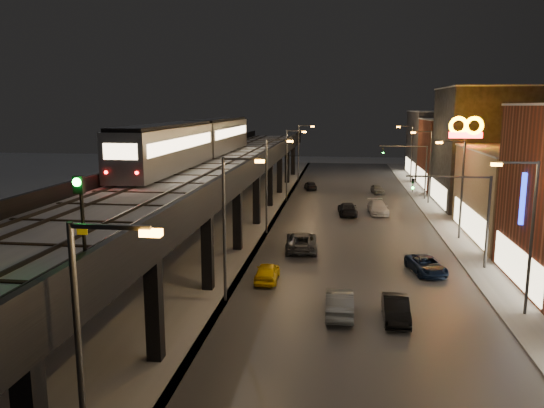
{
  "coord_description": "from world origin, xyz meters",
  "views": [
    {
      "loc": [
        6.31,
        -17.66,
        11.98
      ],
      "look_at": [
        1.34,
        19.65,
        5.0
      ],
      "focal_mm": 35.0,
      "sensor_mm": 36.0,
      "label": 1
    }
  ],
  "objects": [
    {
      "name": "car_taxi",
      "position": [
        1.35,
        17.01,
        0.65
      ],
      "size": [
        1.63,
        3.86,
        1.3
      ],
      "primitive_type": "imported",
      "rotation": [
        0.0,
        0.0,
        3.17
      ],
      "color": "#EFC002",
      "rests_on": "ground"
    },
    {
      "name": "building_c",
      "position": [
        23.99,
        32.0,
        4.08
      ],
      "size": [
        12.2,
        15.2,
        8.16
      ],
      "color": "#988164",
      "rests_on": "ground"
    },
    {
      "name": "building_d",
      "position": [
        23.99,
        48.0,
        7.08
      ],
      "size": [
        12.2,
        13.2,
        14.16
      ],
      "color": "#28292C",
      "rests_on": "ground"
    },
    {
      "name": "streetlight_left_1",
      "position": [
        -0.43,
        13.0,
        5.24
      ],
      "size": [
        2.57,
        0.28,
        9.0
      ],
      "color": "#38383A",
      "rests_on": "ground"
    },
    {
      "name": "sidewalk_right",
      "position": [
        17.5,
        35.0,
        0.07
      ],
      "size": [
        4.0,
        120.0,
        0.14
      ],
      "primitive_type": "cube",
      "color": "#9FA1A8",
      "rests_on": "ground"
    },
    {
      "name": "viaduct_trackbed",
      "position": [
        -6.01,
        31.97,
        6.39
      ],
      "size": [
        8.4,
        100.0,
        0.32
      ],
      "color": "#B2B7C1",
      "rests_on": "elevated_viaduct"
    },
    {
      "name": "sign_mcdonalds",
      "position": [
        18.0,
        35.53,
        9.1
      ],
      "size": [
        3.26,
        0.48,
        11.01
      ],
      "color": "#38383A",
      "rests_on": "ground"
    },
    {
      "name": "streetlight_right_2",
      "position": [
        16.73,
        31.0,
        5.24
      ],
      "size": [
        2.56,
        0.28,
        9.0
      ],
      "color": "#38383A",
      "rests_on": "ground"
    },
    {
      "name": "under_viaduct_pavement",
      "position": [
        -6.0,
        35.0,
        0.03
      ],
      "size": [
        11.0,
        120.0,
        0.06
      ],
      "primitive_type": "cube",
      "color": "#9FA1A8",
      "rests_on": "ground"
    },
    {
      "name": "streetlight_left_4",
      "position": [
        -0.43,
        67.0,
        5.24
      ],
      "size": [
        2.57,
        0.28,
        9.0
      ],
      "color": "#38383A",
      "rests_on": "ground"
    },
    {
      "name": "viaduct_parapet_streetside",
      "position": [
        -1.65,
        32.0,
        6.85
      ],
      "size": [
        0.3,
        100.0,
        1.1
      ],
      "primitive_type": "cube",
      "color": "black",
      "rests_on": "elevated_viaduct"
    },
    {
      "name": "traffic_light_rig_a",
      "position": [
        15.84,
        22.0,
        4.5
      ],
      "size": [
        6.1,
        0.34,
        7.0
      ],
      "color": "#38383A",
      "rests_on": "ground"
    },
    {
      "name": "car_onc_dark",
      "position": [
        12.51,
        20.3,
        0.61
      ],
      "size": [
        2.92,
        4.75,
        1.23
      ],
      "primitive_type": "imported",
      "rotation": [
        0.0,
        0.0,
        0.21
      ],
      "color": "#101E3D",
      "rests_on": "ground"
    },
    {
      "name": "viaduct_parapet_far",
      "position": [
        -10.35,
        32.0,
        6.85
      ],
      "size": [
        0.3,
        100.0,
        1.1
      ],
      "primitive_type": "cube",
      "color": "black",
      "rests_on": "elevated_viaduct"
    },
    {
      "name": "car_onc_white",
      "position": [
        10.39,
        41.71,
        0.72
      ],
      "size": [
        2.42,
        5.1,
        1.44
      ],
      "primitive_type": "imported",
      "rotation": [
        0.0,
        0.0,
        0.08
      ],
      "color": "silver",
      "rests_on": "ground"
    },
    {
      "name": "building_f",
      "position": [
        23.99,
        76.0,
        5.58
      ],
      "size": [
        12.2,
        16.2,
        11.16
      ],
      "color": "#38373B",
      "rests_on": "ground"
    },
    {
      "name": "traffic_light_rig_b",
      "position": [
        15.84,
        52.0,
        4.5
      ],
      "size": [
        6.1,
        0.34,
        7.0
      ],
      "color": "#38383A",
      "rests_on": "ground"
    },
    {
      "name": "streetlight_right_1",
      "position": [
        16.73,
        13.0,
        5.24
      ],
      "size": [
        2.56,
        0.28,
        9.0
      ],
      "color": "#38383A",
      "rests_on": "ground"
    },
    {
      "name": "elevated_viaduct",
      "position": [
        -6.0,
        31.84,
        5.62
      ],
      "size": [
        9.0,
        100.0,
        6.3
      ],
      "color": "black",
      "rests_on": "ground"
    },
    {
      "name": "car_mid_silver",
      "position": [
        3.06,
        25.34,
        0.77
      ],
      "size": [
        2.94,
        5.68,
        1.53
      ],
      "primitive_type": "imported",
      "rotation": [
        0.0,
        0.0,
        3.22
      ],
      "color": "#424349",
      "rests_on": "ground"
    },
    {
      "name": "car_mid_dark",
      "position": [
        7.0,
        40.56,
        0.7
      ],
      "size": [
        2.29,
        4.94,
        1.4
      ],
      "primitive_type": "imported",
      "rotation": [
        0.0,
        0.0,
        3.21
      ],
      "color": "black",
      "rests_on": "ground"
    },
    {
      "name": "building_e",
      "position": [
        23.99,
        62.0,
        5.08
      ],
      "size": [
        12.2,
        12.2,
        10.16
      ],
      "color": "maroon",
      "rests_on": "ground"
    },
    {
      "name": "car_onc_silver",
      "position": [
        9.5,
        11.25,
        0.66
      ],
      "size": [
        1.46,
        4.05,
        1.33
      ],
      "primitive_type": "imported",
      "rotation": [
        0.0,
        0.0,
        -0.01
      ],
      "color": "black",
      "rests_on": "ground"
    },
    {
      "name": "road_surface",
      "position": [
        7.5,
        35.0,
        0.03
      ],
      "size": [
        17.0,
        120.0,
        0.06
      ],
      "primitive_type": "cube",
      "color": "#46474D",
      "rests_on": "ground"
    },
    {
      "name": "car_onc_red",
      "position": [
        11.23,
        56.02,
        0.63
      ],
      "size": [
        1.94,
        3.84,
        1.26
      ],
      "primitive_type": "imported",
      "rotation": [
        0.0,
        0.0,
        0.13
      ],
      "color": "gray",
      "rests_on": "ground"
    },
    {
      "name": "car_far_white",
      "position": [
        1.82,
        58.42,
        0.62
      ],
      "size": [
        2.23,
        3.89,
        1.25
      ],
      "primitive_type": "imported",
      "rotation": [
        0.0,
        0.0,
        3.36
      ],
      "color": "black",
      "rests_on": "ground"
    },
    {
      "name": "rail_signal",
      "position": [
        -2.1,
        -1.71,
        8.85
      ],
      "size": [
        0.36,
        0.44,
        3.14
      ],
      "color": "black",
      "rests_on": "viaduct_trackbed"
    },
    {
      "name": "sign_carwash",
      "position": [
        18.5,
        17.64,
        5.45
      ],
      "size": [
        1.5,
        0.35,
        7.78
      ],
      "color": "#38383A",
      "rests_on": "ground"
    },
    {
      "name": "streetlight_left_2",
      "position": [
        -0.43,
        31.0,
        5.24
      ],
      "size": [
        2.57,
        0.28,
        9.0
      ],
      "color": "#38383A",
      "rests_on": "ground"
    },
    {
      "name": "subway_train",
      "position": [
        -8.5,
        35.68,
        8.54
      ],
      "size": [
        3.23,
        38.97,
        3.87
      ],
      "color": "gray",
      "rests_on": "viaduct_trackbed"
    },
    {
      "name": "car_near_white",
      "position": [
        6.34,
        11.67,
        0.74
      ],
      "size": [
        1.63,
        4.49,
        1.47
      ],
      "primitive_type": "imported",
      "rotation": [
        0.0,
        0.0,
        3.16
      ],
      "color": "#525962",
      "rests_on": "ground"
    },
    {
      "name": "streetlight_left_3",
      "position": [
        -0.43,
        49.0,
        5.24
      ],
      "size": [
        2.57,
        0.28,
        9.0
      ],
      "color": "#38383A",
      "rests_on": "ground"
    },
    {
      "name": "streetlight_right_3",
      "position": [
        16.73,
        49.0,
        5.24
      ],
      "size": [
        2.56,
        0.28,
        9.0
      ],
      "color": "#38383A",
      "rests_on": "ground"
    },
    {
      "name": "streetlight_left_0",
      "position": [
        -0.43,
        -5.0,
        5.24
      ],
      "size": [
        2.57,
        0.28,
        9.0
      ],
      "color": "#38383A",
      "rests_on": "ground"
    },
    {
      "name": "streetlight_right_4",
      "position": [
        16.73,
        67.0,
        5.24
      ],
      "size": [
        2.56,
        0.28,
        9.0
      ],
      "color": "#38383A",
      "rests_on": "ground"
    }
  ]
}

